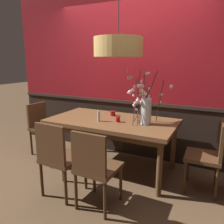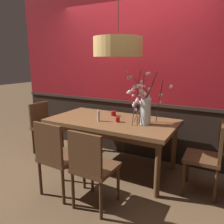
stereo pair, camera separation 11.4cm
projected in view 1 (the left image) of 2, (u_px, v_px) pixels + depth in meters
name	position (u px, v px, depth m)	size (l,w,h in m)	color
ground_plane	(112.00, 168.00, 3.42)	(24.00, 24.00, 0.00)	brown
back_wall	(130.00, 69.00, 3.66)	(4.54, 0.14, 2.93)	black
dining_table	(112.00, 125.00, 3.26)	(1.83, 0.98, 0.76)	brown
chair_far_side_left	(120.00, 119.00, 4.20)	(0.48, 0.47, 0.92)	#4C301C
chair_head_east_end	(210.00, 153.00, 2.70)	(0.43, 0.43, 0.90)	#4C301C
chair_far_side_right	(149.00, 123.00, 3.94)	(0.43, 0.39, 0.93)	#4C301C
chair_head_west_end	(42.00, 125.00, 3.87)	(0.45, 0.44, 0.88)	#4C301C
chair_near_side_right	(95.00, 166.00, 2.37)	(0.42, 0.44, 0.90)	#4C301C
chair_near_side_left	(59.00, 156.00, 2.61)	(0.44, 0.46, 0.92)	#4C301C
vase_with_blossoms	(145.00, 107.00, 2.99)	(0.60, 0.43, 0.73)	silver
candle_holder_nearer_center	(118.00, 119.00, 3.12)	(0.07, 0.07, 0.07)	#9E0F14
candle_holder_nearer_edge	(113.00, 113.00, 3.47)	(0.08, 0.08, 0.07)	#9E0F14
condiment_bottle	(99.00, 116.00, 3.15)	(0.04, 0.04, 0.16)	#ADADB2
pendant_lamp	(118.00, 47.00, 2.89)	(0.63, 0.63, 1.29)	tan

